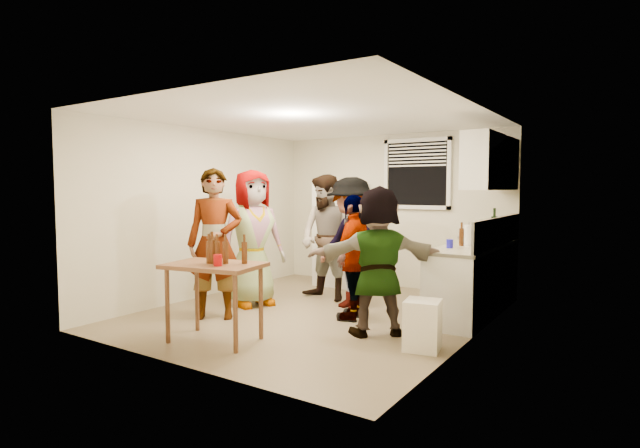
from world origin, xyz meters
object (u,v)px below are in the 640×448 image
Objects in this scene: beer_bottle_table at (212,263)px; refrigerator at (341,234)px; guest_stripe at (216,318)px; guest_orange at (377,334)px; guest_grey at (253,305)px; beer_bottle_counter at (461,246)px; wine_bottle at (494,240)px; guest_back_left at (327,300)px; blue_cup at (450,248)px; guest_black at (354,319)px; kettle at (471,244)px; guest_back_right at (351,308)px; trash_bin at (423,325)px; red_cup at (218,266)px; serving_table at (215,341)px.

refrigerator is at bearing 97.74° from beer_bottle_table.
guest_orange is at bearing -21.61° from guest_stripe.
beer_bottle_table is 1.84m from guest_grey.
beer_bottle_counter reaches higher than guest_grey.
guest_stripe is (-2.69, -2.73, -0.90)m from wine_bottle.
wine_bottle reaches higher than guest_back_left.
blue_cup is 1.46m from guest_black.
kettle reaches higher than guest_back_right.
guest_orange is (1.40, -1.16, 0.00)m from guest_back_left.
guest_orange is (0.85, -0.90, 0.00)m from guest_back_right.
beer_bottle_counter is at bearing -152.25° from guest_orange.
guest_grey is at bearing -120.35° from guest_back_left.
refrigerator reaches higher than guest_back_right.
kettle is 0.74m from wine_bottle.
wine_bottle reaches higher than guest_orange.
guest_black is 0.69m from guest_orange.
guest_stripe is 1.06× the size of guest_back_right.
trash_bin is 2.15m from red_cup.
blue_cup is at bearing -51.69° from guest_grey.
wine_bottle is at bearing 81.56° from blue_cup.
wine_bottle is 3.94m from guest_stripe.
trash_bin is 0.33× the size of guest_black.
red_cup reaches higher than guest_stripe.
guest_back_left reaches higher than guest_stripe.
guest_grey reaches higher than guest_stripe.
guest_black is at bearing -152.32° from blue_cup.
refrigerator is 1.73× the size of serving_table.
trash_bin is 0.51× the size of serving_table.
blue_cup reaches higher than guest_grey.
guest_orange is (1.33, 1.16, 0.00)m from serving_table.
kettle is 2.20m from guest_back_left.
serving_table is at bearing -80.07° from guest_stripe.
refrigerator reaches higher than kettle.
beer_bottle_table is (-1.84, -2.12, -0.07)m from blue_cup.
beer_bottle_table is at bearing -82.26° from refrigerator.
refrigerator reaches higher than guest_orange.
beer_bottle_counter is at bearing 31.88° from guest_back_right.
beer_bottle_table reaches higher than guest_black.
guest_black is at bearing -78.43° from guest_orange.
red_cup is at bearing -75.91° from guest_back_left.
guest_stripe is at bearing -174.59° from trash_bin.
serving_table is at bearing -154.40° from trash_bin.
refrigerator is at bearing 51.24° from guest_stripe.
refrigerator is 2.55m from beer_bottle_counter.
refrigerator is 1.46m from guest_back_left.
refrigerator reaches higher than beer_bottle_table.
guest_back_left is (-1.88, 0.20, -0.90)m from blue_cup.
beer_bottle_table is at bearing -35.64° from guest_black.
wine_bottle is at bearing 62.33° from kettle.
beer_bottle_table reaches higher than guest_back_right.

